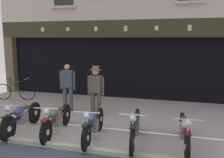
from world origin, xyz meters
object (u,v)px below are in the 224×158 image
motorcycle_right (185,131)px  shopkeeper_center (96,89)px  advert_board_near (60,59)px  motorcycle_center_right (135,127)px  motorcycle_left (22,117)px  motorcycle_center (93,124)px  motorcycle_center_left (57,119)px  leaning_bicycle (15,91)px  advert_board_far (42,59)px  salesman_left (68,85)px

motorcycle_right → shopkeeper_center: size_ratio=1.21×
motorcycle_right → advert_board_near: size_ratio=2.23×
motorcycle_center_right → motorcycle_left: bearing=-4.2°
advert_board_near → motorcycle_center: bearing=-54.9°
motorcycle_center_left → motorcycle_right: motorcycle_center_left is taller
motorcycle_center_right → leaning_bicycle: motorcycle_center_right is taller
advert_board_far → shopkeeper_center: bearing=-38.0°
motorcycle_left → motorcycle_center: size_ratio=1.02×
motorcycle_left → motorcycle_right: bearing=177.0°
advert_board_far → motorcycle_left: bearing=-65.3°
salesman_left → shopkeeper_center: 1.23m
motorcycle_left → motorcycle_right: (4.29, 0.14, -0.01)m
motorcycle_left → motorcycle_center: motorcycle_left is taller
motorcycle_center_right → salesman_left: 3.52m
motorcycle_center_right → shopkeeper_center: (-1.60, 1.74, 0.50)m
motorcycle_right → motorcycle_center_left: bearing=-2.9°
salesman_left → leaning_bicycle: bearing=-23.4°
motorcycle_center_right → salesman_left: size_ratio=1.20×
motorcycle_center → advert_board_far: size_ratio=2.03×
motorcycle_center_right → salesman_left: bearing=-42.2°
motorcycle_left → motorcycle_center_right: (3.13, 0.04, 0.01)m
motorcycle_left → advert_board_near: bearing=-80.5°
motorcycle_center_right → leaning_bicycle: size_ratio=1.17×
motorcycle_center_right → motorcycle_right: bearing=179.9°
motorcycle_right → advert_board_far: (-6.43, 4.52, 1.16)m
motorcycle_left → shopkeeper_center: (1.53, 1.79, 0.51)m
motorcycle_center_right → motorcycle_center_left: bearing=-6.5°
motorcycle_left → motorcycle_center_right: bearing=175.9°
advert_board_near → shopkeeper_center: bearing=-46.5°
advert_board_near → leaning_bicycle: bearing=-128.6°
motorcycle_center_right → shopkeeper_center: shopkeeper_center is taller
salesman_left → advert_board_far: bearing=-51.7°
motorcycle_left → shopkeeper_center: 2.41m
motorcycle_center_right → motorcycle_center: bearing=-3.2°
motorcycle_center_right → advert_board_far: 7.10m
motorcycle_center → leaning_bicycle: bearing=-38.3°
motorcycle_center → motorcycle_center_right: size_ratio=0.98×
leaning_bicycle → motorcycle_center_right: bearing=51.2°
advert_board_far → advert_board_near: bearing=-0.0°
salesman_left → shopkeeper_center: bearing=156.1°
leaning_bicycle → motorcycle_left: bearing=28.7°
motorcycle_center_left → advert_board_near: 5.20m
motorcycle_left → advert_board_near: size_ratio=2.20×
motorcycle_center_left → motorcycle_left: bearing=-1.1°
salesman_left → shopkeeper_center: size_ratio=0.99×
motorcycle_center_left → advert_board_near: (-2.20, 4.56, 1.20)m
motorcycle_center_left → leaning_bicycle: leaning_bicycle is taller
leaning_bicycle → advert_board_far: bearing=156.7°
motorcycle_right → salesman_left: size_ratio=1.21×
motorcycle_center_left → advert_board_far: size_ratio=2.12×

